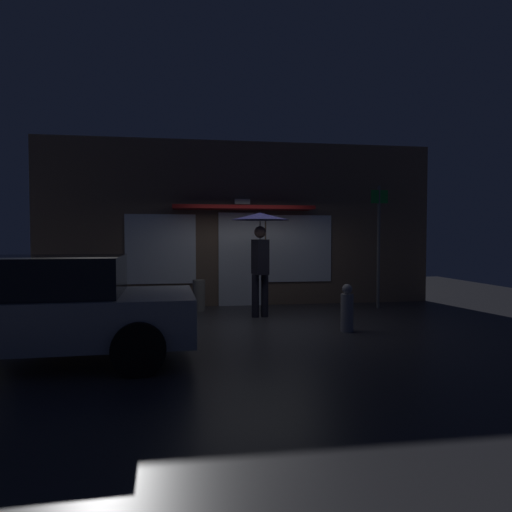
# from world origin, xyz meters

# --- Properties ---
(ground_plane) EXTENTS (18.00, 18.00, 0.00)m
(ground_plane) POSITION_xyz_m (0.00, 0.00, 0.00)
(ground_plane) COLOR #2D2D33
(building_facade) EXTENTS (9.40, 1.00, 3.88)m
(building_facade) POSITION_xyz_m (-0.00, 2.34, 1.93)
(building_facade) COLOR brown
(building_facade) RESTS_ON ground
(person_with_umbrella) EXTENTS (1.19, 1.19, 2.12)m
(person_with_umbrella) POSITION_xyz_m (0.17, 0.56, 1.65)
(person_with_umbrella) COLOR black
(person_with_umbrella) RESTS_ON ground
(parked_car) EXTENTS (4.31, 2.13, 1.38)m
(parked_car) POSITION_xyz_m (-3.38, -2.36, 0.71)
(parked_car) COLOR #A5A8AD
(parked_car) RESTS_ON ground
(street_sign_post) EXTENTS (0.40, 0.07, 2.79)m
(street_sign_post) POSITION_xyz_m (3.03, 1.30, 1.57)
(street_sign_post) COLOR #595B60
(street_sign_post) RESTS_ON ground
(sidewalk_bollard) EXTENTS (0.27, 0.27, 0.69)m
(sidewalk_bollard) POSITION_xyz_m (-1.03, 1.53, 0.34)
(sidewalk_bollard) COLOR slate
(sidewalk_bollard) RESTS_ON ground
(sidewalk_bollard_2) EXTENTS (0.25, 0.25, 0.49)m
(sidewalk_bollard_2) POSITION_xyz_m (-2.10, 1.42, 0.25)
(sidewalk_bollard_2) COLOR #9E998E
(sidewalk_bollard_2) RESTS_ON ground
(fire_hydrant) EXTENTS (0.22, 0.22, 0.82)m
(fire_hydrant) POSITION_xyz_m (1.40, -1.12, 0.38)
(fire_hydrant) COLOR gray
(fire_hydrant) RESTS_ON ground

